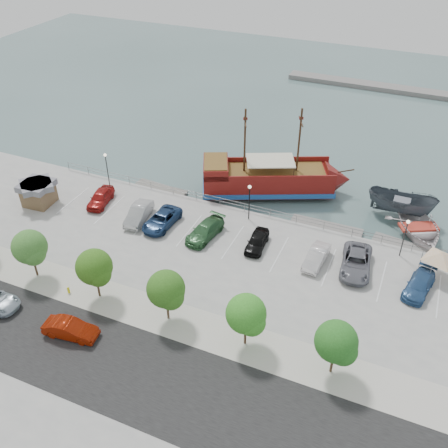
% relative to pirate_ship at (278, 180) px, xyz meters
% --- Properties ---
extents(ground, '(160.00, 160.00, 0.00)m').
position_rel_pirate_ship_xyz_m(ground, '(-0.78, -14.39, -1.90)').
color(ground, '#435E5C').
extents(land_slab, '(100.00, 58.00, 1.20)m').
position_rel_pirate_ship_xyz_m(land_slab, '(-0.78, -35.39, -1.50)').
color(land_slab, gray).
rests_on(land_slab, ground).
extents(street, '(100.00, 8.00, 0.04)m').
position_rel_pirate_ship_xyz_m(street, '(-0.78, -30.39, -0.89)').
color(street, black).
rests_on(street, land_slab).
extents(sidewalk, '(100.00, 4.00, 0.05)m').
position_rel_pirate_ship_xyz_m(sidewalk, '(-0.78, -24.39, -0.88)').
color(sidewalk, '#BCB5A4').
rests_on(sidewalk, land_slab).
extents(seawall_railing, '(50.00, 0.06, 1.00)m').
position_rel_pirate_ship_xyz_m(seawall_railing, '(-0.78, -6.59, -0.37)').
color(seawall_railing, slate).
rests_on(seawall_railing, land_slab).
extents(far_shore, '(40.00, 3.00, 0.80)m').
position_rel_pirate_ship_xyz_m(far_shore, '(9.22, 40.61, -1.50)').
color(far_shore, slate).
rests_on(far_shore, ground).
extents(pirate_ship, '(18.10, 11.68, 11.34)m').
position_rel_pirate_ship_xyz_m(pirate_ship, '(0.00, 0.00, 0.00)').
color(pirate_ship, maroon).
rests_on(pirate_ship, ground).
extents(patrol_boat, '(7.66, 3.14, 2.92)m').
position_rel_pirate_ship_xyz_m(patrol_boat, '(14.21, 0.68, -0.44)').
color(patrol_boat, '#434B53').
rests_on(patrol_boat, ground).
extents(speedboat, '(8.53, 9.49, 1.62)m').
position_rel_pirate_ship_xyz_m(speedboat, '(16.48, -2.20, -1.09)').
color(speedboat, silver).
rests_on(speedboat, ground).
extents(dock_west, '(6.92, 2.48, 0.39)m').
position_rel_pirate_ship_xyz_m(dock_west, '(-13.38, -5.19, -1.71)').
color(dock_west, slate).
rests_on(dock_west, ground).
extents(dock_mid, '(7.83, 2.32, 0.45)m').
position_rel_pirate_ship_xyz_m(dock_mid, '(7.22, -5.19, -1.68)').
color(dock_mid, gray).
rests_on(dock_mid, ground).
extents(dock_east, '(6.87, 2.76, 0.38)m').
position_rel_pirate_ship_xyz_m(dock_east, '(15.58, -5.19, -1.71)').
color(dock_east, gray).
rests_on(dock_east, ground).
extents(shed, '(3.54, 3.54, 2.73)m').
position_rel_pirate_ship_xyz_m(shed, '(-23.79, -14.37, 0.55)').
color(shed, brown).
rests_on(shed, land_slab).
extents(canopy_tent, '(4.94, 4.94, 3.12)m').
position_rel_pirate_ship_xyz_m(canopy_tent, '(18.69, -9.56, 1.81)').
color(canopy_tent, slate).
rests_on(canopy_tent, land_slab).
extents(street_sedan, '(4.73, 2.19, 1.50)m').
position_rel_pirate_ship_xyz_m(street_sedan, '(-8.15, -29.22, -0.15)').
color(street_sedan, maroon).
rests_on(street_sedan, street).
extents(fire_hydrant, '(0.23, 0.23, 0.67)m').
position_rel_pirate_ship_xyz_m(fire_hydrant, '(-11.53, -25.19, -0.54)').
color(fire_hydrant, '#C4BE0A').
rests_on(fire_hydrant, sidewalk).
extents(lamp_post_left, '(0.36, 0.36, 4.28)m').
position_rel_pirate_ship_xyz_m(lamp_post_left, '(-18.78, -7.89, 2.04)').
color(lamp_post_left, black).
rests_on(lamp_post_left, land_slab).
extents(lamp_post_mid, '(0.36, 0.36, 4.28)m').
position_rel_pirate_ship_xyz_m(lamp_post_mid, '(-0.78, -7.89, 2.04)').
color(lamp_post_mid, black).
rests_on(lamp_post_mid, land_slab).
extents(lamp_post_right, '(0.36, 0.36, 4.28)m').
position_rel_pirate_ship_xyz_m(lamp_post_right, '(15.22, -7.89, 2.04)').
color(lamp_post_right, black).
rests_on(lamp_post_right, land_slab).
extents(tree_b, '(3.30, 3.20, 5.00)m').
position_rel_pirate_ship_xyz_m(tree_b, '(-15.63, -24.47, 2.40)').
color(tree_b, '#473321').
rests_on(tree_b, sidewalk).
extents(tree_c, '(3.30, 3.20, 5.00)m').
position_rel_pirate_ship_xyz_m(tree_c, '(-8.63, -24.47, 2.40)').
color(tree_c, '#473321').
rests_on(tree_c, sidewalk).
extents(tree_d, '(3.30, 3.20, 5.00)m').
position_rel_pirate_ship_xyz_m(tree_d, '(-1.63, -24.47, 2.40)').
color(tree_d, '#473321').
rests_on(tree_d, sidewalk).
extents(tree_e, '(3.30, 3.20, 5.00)m').
position_rel_pirate_ship_xyz_m(tree_e, '(5.37, -24.47, 2.40)').
color(tree_e, '#473321').
rests_on(tree_e, sidewalk).
extents(tree_f, '(3.30, 3.20, 5.00)m').
position_rel_pirate_ship_xyz_m(tree_f, '(12.37, -24.47, 2.40)').
color(tree_f, '#473321').
rests_on(tree_f, sidewalk).
extents(parked_car_a, '(2.73, 4.94, 1.59)m').
position_rel_pirate_ship_xyz_m(parked_car_a, '(-17.39, -11.63, -0.10)').
color(parked_car_a, maroon).
rests_on(parked_car_a, land_slab).
extents(parked_car_b, '(2.47, 5.17, 1.63)m').
position_rel_pirate_ship_xyz_m(parked_car_b, '(-11.69, -12.74, -0.08)').
color(parked_car_b, '#A8A8A8').
rests_on(parked_car_b, land_slab).
extents(parked_car_c, '(2.70, 5.43, 1.48)m').
position_rel_pirate_ship_xyz_m(parked_car_c, '(-8.88, -12.67, -0.16)').
color(parked_car_c, navy).
rests_on(parked_car_c, land_slab).
extents(parked_car_d, '(2.92, 5.56, 1.54)m').
position_rel_pirate_ship_xyz_m(parked_car_d, '(-3.80, -12.67, -0.13)').
color(parked_car_d, '#2F6034').
rests_on(parked_car_d, land_slab).
extents(parked_car_e, '(2.01, 4.43, 1.47)m').
position_rel_pirate_ship_xyz_m(parked_car_e, '(1.74, -12.17, -0.16)').
color(parked_car_e, black).
rests_on(parked_car_e, land_slab).
extents(parked_car_f, '(1.92, 4.62, 1.49)m').
position_rel_pirate_ship_xyz_m(parked_car_f, '(7.87, -12.25, -0.16)').
color(parked_car_f, silver).
rests_on(parked_car_f, land_slab).
extents(parked_car_g, '(3.39, 6.20, 1.65)m').
position_rel_pirate_ship_xyz_m(parked_car_g, '(11.56, -11.67, -0.08)').
color(parked_car_g, slate).
rests_on(parked_car_g, land_slab).
extents(parked_car_h, '(2.96, 5.21, 1.42)m').
position_rel_pirate_ship_xyz_m(parked_car_h, '(17.40, -12.46, -0.19)').
color(parked_car_h, '#2D5181').
rests_on(parked_car_h, land_slab).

